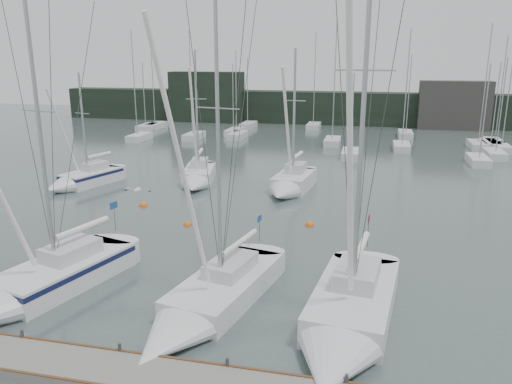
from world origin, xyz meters
TOP-DOWN VIEW (x-y plane):
  - ground at (0.00, 0.00)m, footprint 160.00×160.00m
  - dock at (0.00, -5.00)m, footprint 24.00×2.00m
  - far_treeline at (0.00, 62.00)m, footprint 90.00×4.00m
  - far_building_left at (-20.00, 60.00)m, footprint 12.00×3.00m
  - far_building_right at (18.00, 60.00)m, footprint 10.00×3.00m
  - mast_forest at (0.98, 44.85)m, footprint 48.37×25.73m
  - sailboat_near_left at (-8.05, -0.69)m, footprint 5.29×10.03m
  - sailboat_near_center at (-0.11, -0.59)m, footprint 4.77×10.33m
  - sailboat_near_right at (5.78, -0.77)m, footprint 4.24×10.32m
  - sailboat_mid_a at (-17.01, 17.55)m, footprint 4.49×7.67m
  - sailboat_mid_b at (-7.75, 20.46)m, footprint 3.92×7.73m
  - sailboat_mid_c at (0.26, 19.71)m, footprint 3.42×7.39m
  - buoy_a at (-4.89, 10.49)m, footprint 0.54×0.54m
  - buoy_b at (2.82, 12.22)m, footprint 0.58×0.58m
  - buoy_c at (-9.54, 13.77)m, footprint 0.64×0.64m
  - seagull at (-2.03, -1.82)m, footprint 0.95×0.42m

SIDE VIEW (x-z plane):
  - ground at x=0.00m, z-range 0.00..0.00m
  - buoy_a at x=-4.89m, z-range -0.27..0.27m
  - buoy_b at x=2.82m, z-range -0.29..0.29m
  - buoy_c at x=-9.54m, z-range -0.32..0.32m
  - dock at x=0.00m, z-range 0.00..0.40m
  - mast_forest at x=0.98m, z-range -6.82..7.78m
  - sailboat_near_center at x=-0.11m, z-range -6.79..7.78m
  - sailboat_mid_b at x=-7.75m, z-range -5.35..6.47m
  - sailboat_mid_a at x=-17.01m, z-range -4.45..5.57m
  - sailboat_near_left at x=-8.05m, z-range -6.43..7.61m
  - sailboat_near_right at x=5.78m, z-range -7.94..9.13m
  - sailboat_mid_c at x=0.26m, z-range -5.34..6.58m
  - far_treeline at x=0.00m, z-range 0.00..5.00m
  - far_building_right at x=18.00m, z-range 0.00..7.00m
  - far_building_left at x=-20.00m, z-range 0.00..8.00m
  - seagull at x=-2.03m, z-range 5.68..5.87m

